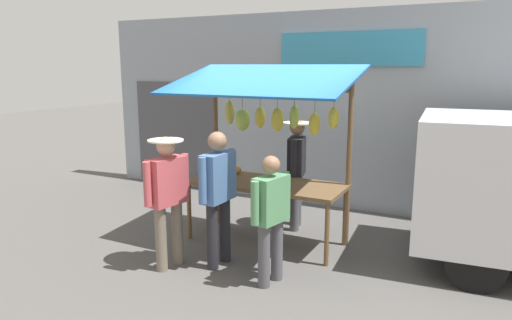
% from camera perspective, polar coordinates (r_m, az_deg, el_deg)
% --- Properties ---
extents(ground_plane, '(40.00, 40.00, 0.00)m').
position_cam_1_polar(ground_plane, '(6.80, 1.17, -9.92)').
color(ground_plane, '#514F4C').
extents(street_backdrop, '(9.00, 0.30, 3.40)m').
position_cam_1_polar(street_backdrop, '(8.41, 7.49, 6.06)').
color(street_backdrop, '#8C939E').
rests_on(street_backdrop, ground).
extents(market_stall, '(2.50, 1.46, 2.50)m').
position_cam_1_polar(market_stall, '(6.45, 1.32, 3.18)').
color(market_stall, brown).
rests_on(market_stall, ground).
extents(vendor_with_sunhat, '(0.44, 0.69, 1.68)m').
position_cam_1_polar(vendor_with_sunhat, '(7.11, 4.98, -0.58)').
color(vendor_with_sunhat, '#4C4C51').
rests_on(vendor_with_sunhat, ground).
extents(shopper_with_shopping_bag, '(0.43, 0.69, 1.65)m').
position_cam_1_polar(shopper_with_shopping_bag, '(5.78, -10.75, -3.80)').
color(shopper_with_shopping_bag, '#726656').
rests_on(shopper_with_shopping_bag, ground).
extents(shopper_in_grey_tee, '(0.24, 0.72, 1.70)m').
position_cam_1_polar(shopper_in_grey_tee, '(5.76, -4.66, -3.52)').
color(shopper_in_grey_tee, '#232328').
rests_on(shopper_in_grey_tee, ground).
extents(shopper_with_ponytail, '(0.31, 0.65, 1.51)m').
position_cam_1_polar(shopper_with_ponytail, '(5.30, 1.82, -6.42)').
color(shopper_with_ponytail, '#4C4C51').
rests_on(shopper_with_ponytail, ground).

